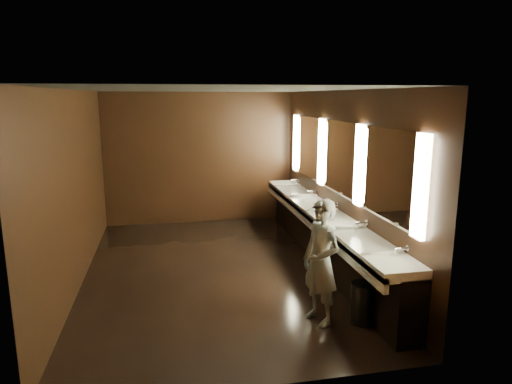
# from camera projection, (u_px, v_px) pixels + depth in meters

# --- Properties ---
(floor) EXTENTS (6.00, 6.00, 0.00)m
(floor) POSITION_uv_depth(u_px,v_px,m) (216.00, 271.00, 7.19)
(floor) COLOR black
(floor) RESTS_ON ground
(ceiling) EXTENTS (4.00, 6.00, 0.02)m
(ceiling) POSITION_uv_depth(u_px,v_px,m) (213.00, 90.00, 6.61)
(ceiling) COLOR #2D2D2B
(ceiling) RESTS_ON wall_back
(wall_back) EXTENTS (4.00, 0.02, 2.80)m
(wall_back) POSITION_uv_depth(u_px,v_px,m) (200.00, 158.00, 9.78)
(wall_back) COLOR black
(wall_back) RESTS_ON floor
(wall_front) EXTENTS (4.00, 0.02, 2.80)m
(wall_front) POSITION_uv_depth(u_px,v_px,m) (252.00, 247.00, 4.02)
(wall_front) COLOR black
(wall_front) RESTS_ON floor
(wall_left) EXTENTS (0.02, 6.00, 2.80)m
(wall_left) POSITION_uv_depth(u_px,v_px,m) (75.00, 189.00, 6.52)
(wall_left) COLOR black
(wall_left) RESTS_ON floor
(wall_right) EXTENTS (0.02, 6.00, 2.80)m
(wall_right) POSITION_uv_depth(u_px,v_px,m) (339.00, 180.00, 7.29)
(wall_right) COLOR black
(wall_right) RESTS_ON floor
(sink_counter) EXTENTS (0.55, 5.40, 1.01)m
(sink_counter) POSITION_uv_depth(u_px,v_px,m) (325.00, 235.00, 7.43)
(sink_counter) COLOR black
(sink_counter) RESTS_ON floor
(mirror_band) EXTENTS (0.06, 5.03, 1.15)m
(mirror_band) POSITION_uv_depth(u_px,v_px,m) (339.00, 158.00, 7.21)
(mirror_band) COLOR #FFF8C8
(mirror_band) RESTS_ON wall_right
(person) EXTENTS (0.55, 0.66, 1.53)m
(person) POSITION_uv_depth(u_px,v_px,m) (321.00, 262.00, 5.45)
(person) COLOR #89BCCC
(person) RESTS_ON floor
(trash_bin) EXTENTS (0.40, 0.40, 0.50)m
(trash_bin) POSITION_uv_depth(u_px,v_px,m) (364.00, 303.00, 5.53)
(trash_bin) COLOR black
(trash_bin) RESTS_ON floor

